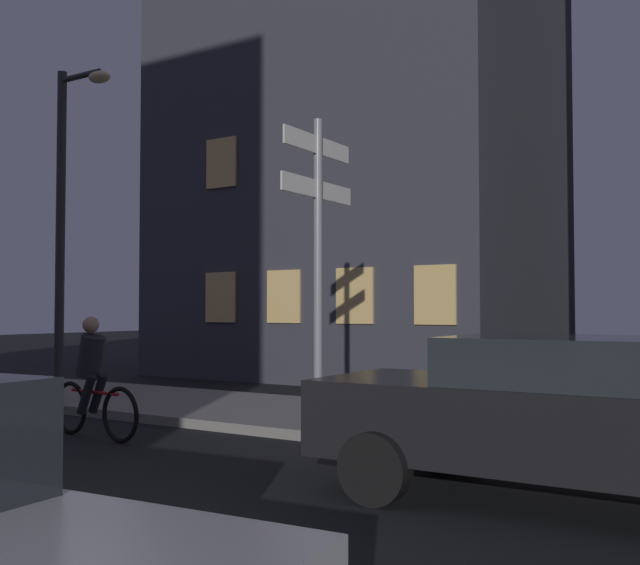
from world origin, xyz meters
TOP-DOWN VIEW (x-y plane):
  - sidewalk_kerb at (0.00, 6.25)m, footprint 40.00×3.17m
  - signpost at (-0.21, 5.01)m, footprint 0.12×1.70m
  - street_lamp at (-5.48, 5.14)m, footprint 1.25×0.28m
  - car_near_left at (3.57, 3.24)m, footprint 4.64×1.93m
  - cyclist at (-2.74, 3.39)m, footprint 1.82×0.36m
  - building_left_block at (-4.58, 14.23)m, footprint 9.25×7.58m

SIDE VIEW (x-z plane):
  - sidewalk_kerb at x=0.00m, z-range 0.00..0.14m
  - cyclist at x=-2.74m, z-range -0.06..1.55m
  - car_near_left at x=3.57m, z-range 0.07..1.53m
  - signpost at x=-0.21m, z-range 0.54..4.67m
  - street_lamp at x=-5.48m, z-range 0.64..6.38m
  - building_left_block at x=-4.58m, z-range 0.00..19.23m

